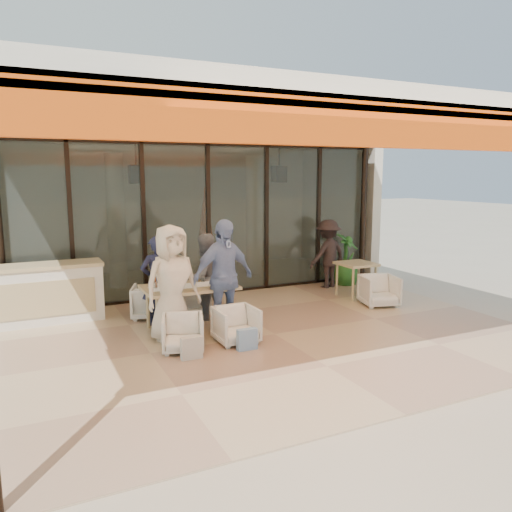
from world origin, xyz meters
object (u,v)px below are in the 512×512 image
Objects in this scene: chair_far_right at (196,297)px; side_table at (356,268)px; standing_woman at (328,254)px; potted_palm at (346,259)px; diner_navy at (157,281)px; chair_far_left at (151,300)px; diner_grey at (204,277)px; host_counter at (47,293)px; diner_cream at (172,284)px; side_chair at (379,289)px; diner_periwinkle at (223,277)px; chair_near_right at (236,323)px; dining_table at (189,289)px; chair_near_left at (183,332)px.

chair_far_right is 3.41m from side_table.
standing_woman is 1.28× the size of potted_palm.
standing_woman is at bearing -170.18° from diner_navy.
side_table is at bearing -165.73° from chair_far_left.
diner_grey is at bearing -162.42° from potted_palm.
diner_cream reaches higher than host_counter.
diner_grey is 0.85× the size of diner_cream.
host_counter is 2.57m from chair_far_right.
side_table is at bearing 78.44° from standing_woman.
host_counter is 6.10m from side_chair.
diner_navy is at bearing -172.50° from side_chair.
chair_far_left is 0.84m from chair_far_right.
diner_periwinkle is 2.75× the size of side_chair.
side_chair is (3.37, -1.12, 0.04)m from chair_far_right.
diner_periwinkle is (2.52, -1.86, 0.40)m from host_counter.
chair_far_right is 0.39× the size of diner_grey.
chair_near_right is at bearing 24.62° from standing_woman.
side_chair is at bearing -8.48° from diner_cream.
diner_periwinkle is at bearing 140.21° from chair_far_left.
side_chair is at bearing -105.91° from potted_palm.
diner_periwinkle is 1.52× the size of potted_palm.
chair_far_left is 1.07m from diner_grey.
chair_near_right is (0.00, -1.90, 0.01)m from chair_far_right.
side_table is 0.61× the size of potted_palm.
diner_navy is 4.34m from standing_woman.
potted_palm is at bearing 11.93° from diner_cream.
side_chair is at bearing -179.01° from chair_far_right.
standing_woman reaches higher than dining_table.
potted_palm reaches higher than chair_near_left.
diner_cream is at bearing 106.95° from chair_near_left.
host_counter is 2.53m from diner_cream.
diner_periwinkle is 1.19× the size of standing_woman.
chair_far_right is 0.32× the size of diner_periwinkle.
dining_table is 3.82m from side_chair.
diner_periwinkle reaches higher than chair_near_right.
potted_palm is at bearing 89.92° from side_chair.
diner_cream is 4.26m from side_chair.
host_counter reaches higher than chair_near_left.
standing_woman is at bearing 13.88° from diner_cream.
diner_cream reaches higher than side_table.
chair_far_left is 0.36× the size of diner_periwinkle.
diner_navy is 4.28m from side_chair.
chair_far_right is 1.09m from diner_navy.
diner_cream is (0.00, -0.90, 0.13)m from diner_navy.
diner_navy is 4.90m from potted_palm.
chair_near_right is 1.47m from diner_grey.
chair_near_right is at bearing 133.10° from chair_far_left.
chair_near_left is (0.00, -1.90, -0.03)m from chair_far_left.
diner_navy is (-0.84, -0.50, 0.47)m from chair_far_right.
side_chair is (4.21, 0.28, -0.57)m from diner_cream.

